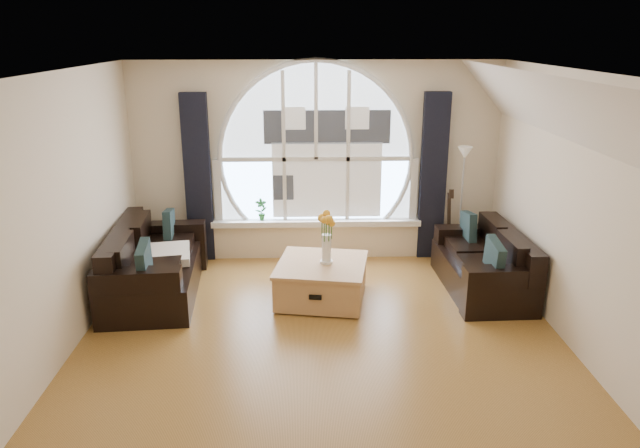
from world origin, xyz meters
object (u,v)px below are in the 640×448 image
Objects in this scene: potted_plant at (261,210)px; sofa_left at (155,263)px; coffee_chest at (322,280)px; sofa_right at (483,259)px; floor_lamp at (461,205)px; vase_flowers at (326,231)px; guitar at (447,225)px.

sofa_left is at bearing -134.71° from potted_plant.
potted_plant is (1.20, 1.21, 0.30)m from sofa_left.
sofa_left reaches higher than coffee_chest.
coffee_chest is (-1.98, -0.22, -0.15)m from sofa_right.
sofa_left is 1.18× the size of floor_lamp.
floor_lamp reaches higher than vase_flowers.
sofa_right is 5.51× the size of potted_plant.
floor_lamp is 5.21× the size of potted_plant.
potted_plant is (-2.54, 0.24, 0.17)m from guitar.
potted_plant is at bearing 154.86° from sofa_right.
potted_plant is (-2.77, 1.20, 0.30)m from sofa_right.
vase_flowers is 2.28× the size of potted_plant.
sofa_left is 1.78× the size of guitar.
sofa_right is 1.06× the size of floor_lamp.
sofa_right is 1.60× the size of guitar.
coffee_chest is 1.46× the size of vase_flowers.
floor_lamp is 0.33m from guitar.
sofa_right is at bearing -23.41° from potted_plant.
coffee_chest is 0.60m from vase_flowers.
potted_plant reaches higher than coffee_chest.
vase_flowers is at bearing -175.49° from sofa_right.
sofa_right is 2.42× the size of vase_flowers.
coffee_chest is 2.13m from guitar.
coffee_chest is 1.68m from potted_plant.
vase_flowers is (2.05, -0.20, 0.45)m from sofa_left.
sofa_left is 6.13× the size of potted_plant.
guitar is (1.75, 1.17, 0.28)m from coffee_chest.
vase_flowers is (0.06, 0.01, 0.60)m from coffee_chest.
floor_lamp reaches higher than coffee_chest.
sofa_left is 2.69× the size of vase_flowers.
sofa_right is 1.08m from floor_lamp.
sofa_right is at bearing -77.76° from guitar.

